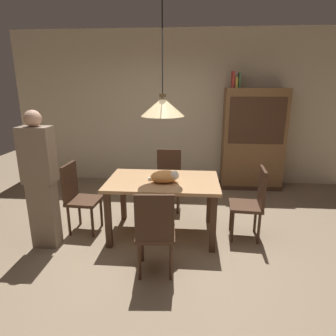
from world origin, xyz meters
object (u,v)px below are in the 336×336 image
Objects in this scene: pendant_lamp at (163,106)px; cat_sleeping at (165,177)px; chair_right_side at (252,200)px; chair_near_front at (155,230)px; book_red_tall at (233,80)px; book_green_slim at (239,80)px; person_standing at (41,181)px; hutch_bookcase at (253,141)px; chair_far_back at (169,177)px; book_yellow_short at (236,83)px; chair_left_side at (78,195)px; dining_table at (163,187)px.

cat_sleeping is at bearing -69.70° from pendant_lamp.
pendant_lamp is (-0.04, 0.10, 0.84)m from cat_sleeping.
chair_near_front is (-1.12, -0.87, 0.00)m from chair_right_side.
book_green_slim is at bearing 0.00° from book_red_tall.
hutch_bookcase is at bearing 39.41° from person_standing.
book_red_tall is at bearing 92.23° from chair_right_side.
cat_sleeping is 1.46m from person_standing.
chair_right_side is 3.32× the size of book_red_tall.
chair_right_side is 1.14m from cat_sleeping.
book_yellow_short reaches higher than chair_far_back.
book_yellow_short is (2.24, 1.96, 1.43)m from chair_left_side.
book_green_slim is (0.03, 1.97, 1.47)m from chair_right_side.
book_green_slim is (1.12, 2.07, 1.15)m from cat_sleeping.
chair_far_back is 3.32× the size of book_red_tall.
cat_sleeping is at bearing -69.70° from dining_table.
book_red_tall reaches higher than person_standing.
cat_sleeping is 1.42× the size of book_red_tall.
cat_sleeping is 2.62m from book_green_slim.
cat_sleeping is 0.84m from pendant_lamp.
book_green_slim reaches higher than chair_left_side.
cat_sleeping is 0.22× the size of hutch_bookcase.
hutch_bookcase is 1.11m from book_yellow_short.
pendant_lamp is at bearing -89.99° from chair_far_back.
book_yellow_short reaches higher than person_standing.
hutch_bookcase is at bearing 62.57° from chair_near_front.
chair_near_front is 0.50× the size of hutch_bookcase.
cat_sleeping is at bearing -87.85° from chair_far_back.
hutch_bookcase is at bearing 36.92° from chair_left_side.
person_standing reaches higher than chair_near_front.
book_green_slim is at bearing 0.00° from book_yellow_short.
dining_table is 1.01m from pendant_lamp.
book_red_tall is (-0.08, 1.97, 1.48)m from chair_right_side.
chair_left_side is 2.34× the size of cat_sleeping.
book_red_tall is at bearing 61.87° from pendant_lamp.
chair_right_side is at bearing -38.07° from chair_far_back.
chair_far_back is at bearing -136.81° from book_green_slim.
dining_table is 2.60m from book_yellow_short.
book_yellow_short is (-0.37, 0.00, 1.05)m from hutch_bookcase.
cat_sleeping reaches higher than dining_table.
book_green_slim is at bearing 67.93° from chair_near_front.
person_standing is at bearing -140.59° from hutch_bookcase.
chair_left_side is 1.61m from pendant_lamp.
book_red_tall is 0.08m from book_yellow_short.
chair_near_front is at bearing -89.61° from pendant_lamp.
chair_far_back is 2.12m from book_red_tall.
book_yellow_short reaches higher than chair_left_side.
person_standing is (-1.40, -0.40, 0.18)m from dining_table.
hutch_bookcase is 3.72m from person_standing.
chair_far_back is 2.34× the size of cat_sleeping.
chair_left_side reaches higher than cat_sleeping.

